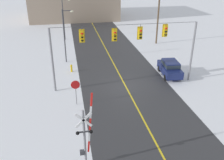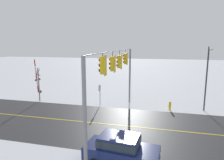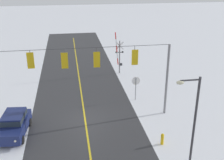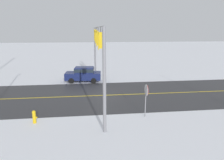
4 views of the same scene
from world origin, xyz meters
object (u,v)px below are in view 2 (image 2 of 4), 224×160
object	(u,v)px
stop_sign	(100,90)
railroad_crossing	(38,82)
parked_car_navy	(121,149)
streetlamp_near	(207,73)
fire_hydrant	(170,105)

from	to	relation	value
stop_sign	railroad_crossing	distance (m)	7.57
stop_sign	railroad_crossing	xyz separation A→B (m)	(0.21, -7.54, 0.61)
railroad_crossing	parked_car_navy	distance (m)	15.92
railroad_crossing	streetlamp_near	world-z (taller)	streetlamp_near
streetlamp_near	fire_hydrant	xyz separation A→B (m)	(0.33, -3.39, -3.45)
streetlamp_near	parked_car_navy	bearing A→B (deg)	-30.36
streetlamp_near	fire_hydrant	size ratio (longest dim) A/B	7.39
parked_car_navy	streetlamp_near	size ratio (longest dim) A/B	0.66
stop_sign	parked_car_navy	xyz separation A→B (m)	(10.53, 4.50, -0.76)
fire_hydrant	parked_car_navy	bearing A→B (deg)	-16.00
railroad_crossing	fire_hydrant	distance (m)	15.22
stop_sign	parked_car_navy	world-z (taller)	stop_sign
fire_hydrant	railroad_crossing	bearing A→B (deg)	-88.62
parked_car_navy	fire_hydrant	distance (m)	11.12
parked_car_navy	streetlamp_near	world-z (taller)	streetlamp_near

